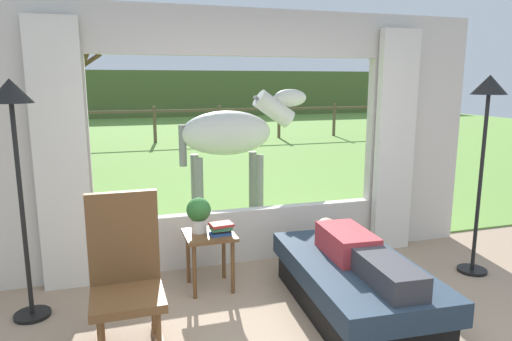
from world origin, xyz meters
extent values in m
cube|color=beige|center=(-2.02, 2.26, 1.27)|extent=(1.15, 0.12, 2.55)
cube|color=beige|center=(2.02, 2.26, 1.27)|extent=(1.15, 0.12, 2.55)
cube|color=beige|center=(0.00, 2.26, 0.28)|extent=(2.90, 0.12, 0.55)
cube|color=beige|center=(0.00, 2.26, 2.33)|extent=(2.90, 0.12, 0.45)
cube|color=silver|center=(-1.69, 2.12, 1.20)|extent=(0.44, 0.10, 2.40)
cube|color=silver|center=(1.69, 2.12, 1.20)|extent=(0.44, 0.10, 2.40)
cube|color=olive|center=(0.00, 13.16, 0.01)|extent=(36.00, 21.68, 0.02)
cube|color=#526533|center=(0.00, 23.00, 1.20)|extent=(36.00, 2.00, 2.40)
cube|color=black|center=(0.58, 0.95, 0.12)|extent=(0.93, 1.61, 0.24)
cube|color=#233342|center=(0.58, 0.95, 0.33)|extent=(1.01, 1.75, 0.18)
cube|color=#B23338|center=(0.58, 1.10, 0.53)|extent=(0.38, 0.62, 0.22)
cube|color=#333338|center=(0.58, 0.50, 0.51)|extent=(0.32, 0.70, 0.18)
sphere|color=tan|center=(0.58, 1.48, 0.53)|extent=(0.20, 0.20, 0.20)
cube|color=brown|center=(-1.22, 0.80, 0.44)|extent=(0.48, 0.48, 0.06)
cube|color=brown|center=(-1.22, 1.01, 0.78)|extent=(0.48, 0.06, 0.68)
cylinder|color=brown|center=(-1.04, 0.62, 0.24)|extent=(0.04, 0.04, 0.38)
cylinder|color=brown|center=(-1.40, 0.98, 0.24)|extent=(0.04, 0.04, 0.38)
cylinder|color=brown|center=(-1.04, 0.98, 0.24)|extent=(0.04, 0.04, 0.38)
cube|color=brown|center=(-0.47, 1.71, 0.51)|extent=(0.44, 0.44, 0.03)
cylinder|color=brown|center=(-0.64, 1.54, 0.24)|extent=(0.04, 0.04, 0.49)
cylinder|color=brown|center=(-0.30, 1.54, 0.24)|extent=(0.04, 0.04, 0.49)
cylinder|color=brown|center=(-0.64, 1.88, 0.24)|extent=(0.04, 0.04, 0.49)
cylinder|color=brown|center=(-0.30, 1.88, 0.24)|extent=(0.04, 0.04, 0.49)
cylinder|color=silver|center=(-0.55, 1.77, 0.58)|extent=(0.14, 0.14, 0.12)
sphere|color=#2D6B2D|center=(-0.55, 1.77, 0.73)|extent=(0.22, 0.22, 0.22)
cube|color=#23478C|center=(-0.38, 1.64, 0.53)|extent=(0.19, 0.13, 0.02)
cube|color=black|center=(-0.37, 1.65, 0.55)|extent=(0.16, 0.14, 0.02)
cube|color=#337247|center=(-0.38, 1.65, 0.58)|extent=(0.19, 0.14, 0.03)
cube|color=#B22D28|center=(-0.37, 1.65, 0.61)|extent=(0.21, 0.17, 0.02)
cylinder|color=black|center=(-1.95, 1.62, 0.01)|extent=(0.28, 0.28, 0.03)
cylinder|color=black|center=(-1.95, 1.62, 0.85)|extent=(0.04, 0.04, 1.70)
cone|color=black|center=(-1.95, 1.62, 1.79)|extent=(0.32, 0.32, 0.18)
cylinder|color=black|center=(2.09, 1.28, 0.01)|extent=(0.28, 0.28, 0.03)
cylinder|color=black|center=(2.09, 1.28, 0.87)|extent=(0.04, 0.04, 1.74)
cone|color=black|center=(2.09, 1.28, 1.83)|extent=(0.32, 0.32, 0.18)
ellipsoid|color=#B2B2AD|center=(0.23, 3.88, 1.17)|extent=(1.24, 0.56, 0.60)
cylinder|color=#B2B2AD|center=(0.91, 3.88, 1.48)|extent=(0.60, 0.26, 0.53)
ellipsoid|color=#B2B2AD|center=(1.15, 3.88, 1.63)|extent=(0.48, 0.20, 0.24)
cube|color=slate|center=(0.83, 3.88, 1.51)|extent=(0.43, 0.08, 0.32)
cylinder|color=slate|center=(-0.37, 3.88, 1.02)|extent=(0.10, 0.10, 0.55)
cylinder|color=slate|center=(0.65, 4.04, 0.45)|extent=(0.11, 0.11, 0.85)
cylinder|color=slate|center=(0.65, 3.72, 0.45)|extent=(0.11, 0.11, 0.85)
cylinder|color=slate|center=(-0.19, 4.04, 0.45)|extent=(0.11, 0.11, 0.85)
cylinder|color=slate|center=(-0.19, 3.72, 0.45)|extent=(0.11, 0.11, 0.85)
cylinder|color=#4C3823|center=(-2.18, 7.85, 1.22)|extent=(0.32, 0.32, 2.41)
cylinder|color=#47331E|center=(-2.63, 7.52, 2.54)|extent=(0.91, 1.18, 0.91)
cylinder|color=#47331E|center=(-2.01, 8.37, 2.01)|extent=(1.33, 0.52, 0.90)
cylinder|color=#47331E|center=(-1.82, 8.03, 2.03)|extent=(0.49, 0.90, 0.80)
cylinder|color=brown|center=(-4.00, 12.00, 0.57)|extent=(0.10, 0.10, 1.10)
cylinder|color=brown|center=(-2.00, 12.00, 0.57)|extent=(0.10, 0.10, 1.10)
cylinder|color=brown|center=(0.00, 12.00, 0.57)|extent=(0.10, 0.10, 1.10)
cylinder|color=brown|center=(2.00, 12.00, 0.57)|extent=(0.10, 0.10, 1.10)
cylinder|color=brown|center=(4.00, 12.00, 0.57)|extent=(0.10, 0.10, 1.10)
cylinder|color=brown|center=(6.00, 12.00, 0.57)|extent=(0.10, 0.10, 1.10)
cylinder|color=brown|center=(8.00, 12.00, 0.57)|extent=(0.10, 0.10, 1.10)
cube|color=brown|center=(0.00, 12.00, 0.97)|extent=(16.00, 0.06, 0.08)
camera|label=1|loc=(-1.25, -2.18, 1.86)|focal=32.31mm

